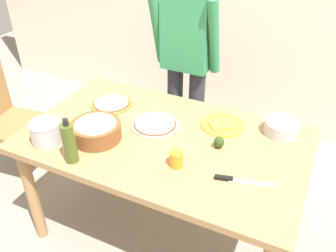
# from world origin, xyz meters

# --- Properties ---
(ground) EXTENTS (8.00, 8.00, 0.00)m
(ground) POSITION_xyz_m (0.00, 0.00, 0.00)
(ground) COLOR gray
(dining_table) EXTENTS (1.60, 0.96, 0.76)m
(dining_table) POSITION_xyz_m (0.00, 0.00, 0.67)
(dining_table) COLOR #A37A4C
(dining_table) RESTS_ON ground
(person_cook) EXTENTS (0.49, 0.25, 1.62)m
(person_cook) POSITION_xyz_m (-0.19, 0.76, 0.94)
(person_cook) COLOR #2D2D38
(person_cook) RESTS_ON ground
(chair_wooden_left) EXTENTS (0.44, 0.44, 0.95)m
(chair_wooden_left) POSITION_xyz_m (-1.32, 0.01, 0.54)
(chair_wooden_left) COLOR olive
(chair_wooden_left) RESTS_ON ground
(pizza_raw_on_board) EXTENTS (0.29, 0.29, 0.02)m
(pizza_raw_on_board) POSITION_xyz_m (-0.10, 0.09, 0.77)
(pizza_raw_on_board) COLOR beige
(pizza_raw_on_board) RESTS_ON dining_table
(pizza_cooked_on_tray) EXTENTS (0.27, 0.27, 0.02)m
(pizza_cooked_on_tray) POSITION_xyz_m (-0.48, 0.19, 0.77)
(pizza_cooked_on_tray) COLOR #C67A33
(pizza_cooked_on_tray) RESTS_ON dining_table
(plate_with_slice) EXTENTS (0.26, 0.26, 0.02)m
(plate_with_slice) POSITION_xyz_m (0.26, 0.26, 0.77)
(plate_with_slice) COLOR gold
(plate_with_slice) RESTS_ON dining_table
(popcorn_bowl) EXTENTS (0.28, 0.28, 0.11)m
(popcorn_bowl) POSITION_xyz_m (-0.34, -0.17, 0.82)
(popcorn_bowl) COLOR brown
(popcorn_bowl) RESTS_ON dining_table
(mixing_bowl_steel) EXTENTS (0.20, 0.20, 0.08)m
(mixing_bowl_steel) POSITION_xyz_m (0.59, 0.33, 0.80)
(mixing_bowl_steel) COLOR #B7B7BC
(mixing_bowl_steel) RESTS_ON dining_table
(olive_oil_bottle) EXTENTS (0.07, 0.07, 0.26)m
(olive_oil_bottle) POSITION_xyz_m (-0.34, -0.39, 0.87)
(olive_oil_bottle) COLOR #47561E
(olive_oil_bottle) RESTS_ON dining_table
(steel_pot) EXTENTS (0.17, 0.17, 0.13)m
(steel_pot) POSITION_xyz_m (-0.57, -0.32, 0.83)
(steel_pot) COLOR #B7B7BC
(steel_pot) RESTS_ON dining_table
(cup_orange) EXTENTS (0.07, 0.07, 0.08)m
(cup_orange) POSITION_xyz_m (0.17, -0.20, 0.80)
(cup_orange) COLOR orange
(cup_orange) RESTS_ON dining_table
(chef_knife) EXTENTS (0.29, 0.10, 0.02)m
(chef_knife) POSITION_xyz_m (0.48, -0.18, 0.77)
(chef_knife) COLOR silver
(chef_knife) RESTS_ON dining_table
(avocado) EXTENTS (0.06, 0.06, 0.07)m
(avocado) POSITION_xyz_m (0.31, 0.05, 0.80)
(avocado) COLOR #2D4219
(avocado) RESTS_ON dining_table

